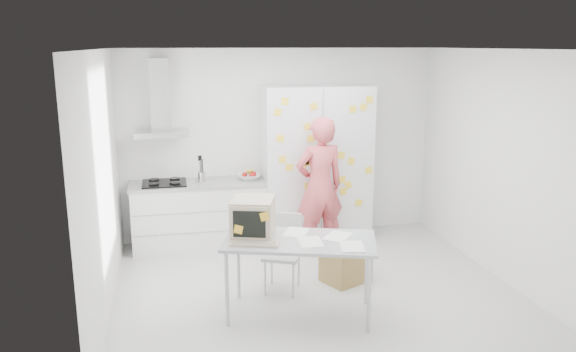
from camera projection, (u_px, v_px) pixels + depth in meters
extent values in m
cube|color=silver|center=(315.00, 289.00, 6.48)|extent=(4.50, 4.00, 0.02)
cube|color=white|center=(280.00, 144.00, 8.07)|extent=(4.50, 0.02, 2.70)
cube|color=white|center=(102.00, 185.00, 5.70)|extent=(0.02, 4.00, 2.70)
cube|color=white|center=(500.00, 166.00, 6.63)|extent=(0.02, 4.00, 2.70)
cube|color=white|center=(317.00, 49.00, 5.86)|extent=(4.50, 4.00, 0.02)
cube|color=white|center=(199.00, 216.00, 7.74)|extent=(1.80, 0.60, 0.88)
cube|color=gray|center=(200.00, 212.00, 7.42)|extent=(1.76, 0.01, 0.01)
cube|color=gray|center=(201.00, 232.00, 7.49)|extent=(1.76, 0.01, 0.01)
cube|color=#9E9E99|center=(198.00, 183.00, 7.64)|extent=(1.84, 0.63, 0.04)
cube|color=black|center=(164.00, 183.00, 7.54)|extent=(0.58, 0.50, 0.03)
cylinder|color=black|center=(153.00, 184.00, 7.39)|extent=(0.14, 0.14, 0.02)
cylinder|color=black|center=(175.00, 183.00, 7.45)|extent=(0.14, 0.14, 0.02)
cylinder|color=black|center=(154.00, 180.00, 7.62)|extent=(0.14, 0.14, 0.02)
cylinder|color=black|center=(175.00, 179.00, 7.68)|extent=(0.14, 0.14, 0.02)
cylinder|color=silver|center=(202.00, 177.00, 7.63)|extent=(0.10, 0.10, 0.14)
cylinder|color=black|center=(200.00, 170.00, 7.61)|extent=(0.01, 0.01, 0.30)
cylinder|color=black|center=(203.00, 170.00, 7.60)|extent=(0.01, 0.01, 0.30)
cylinder|color=black|center=(202.00, 169.00, 7.63)|extent=(0.01, 0.01, 0.30)
cube|color=black|center=(200.00, 158.00, 7.58)|extent=(0.05, 0.01, 0.07)
imported|color=white|center=(249.00, 177.00, 7.77)|extent=(0.31, 0.31, 0.08)
sphere|color=#B2140F|center=(245.00, 175.00, 7.77)|extent=(0.08, 0.08, 0.08)
sphere|color=#B2140F|center=(252.00, 176.00, 7.72)|extent=(0.08, 0.08, 0.08)
sphere|color=#B2140F|center=(254.00, 174.00, 7.82)|extent=(0.08, 0.08, 0.08)
cylinder|color=yellow|center=(247.00, 172.00, 7.77)|extent=(0.09, 0.17, 0.10)
cylinder|color=yellow|center=(249.00, 171.00, 7.77)|extent=(0.04, 0.17, 0.10)
cylinder|color=yellow|center=(251.00, 171.00, 7.78)|extent=(0.08, 0.17, 0.10)
cube|color=silver|center=(162.00, 133.00, 7.43)|extent=(0.70, 0.48, 0.07)
cube|color=silver|center=(160.00, 94.00, 7.43)|extent=(0.26, 0.24, 0.95)
cube|color=silver|center=(316.00, 164.00, 7.91)|extent=(1.50, 0.65, 2.20)
cube|color=slate|center=(322.00, 169.00, 7.60)|extent=(0.01, 0.01, 2.16)
cube|color=silver|center=(318.00, 169.00, 7.57)|extent=(0.02, 0.02, 0.30)
cube|color=silver|center=(327.00, 169.00, 7.60)|extent=(0.02, 0.02, 0.30)
cube|color=yellow|center=(353.00, 109.00, 7.50)|extent=(0.10, 0.00, 0.10)
cube|color=yellow|center=(363.00, 107.00, 7.52)|extent=(0.12, 0.00, 0.12)
cube|color=yellow|center=(369.00, 170.00, 7.74)|extent=(0.12, 0.00, 0.12)
cube|color=yellow|center=(306.00, 162.00, 7.52)|extent=(0.10, 0.00, 0.10)
cube|color=yellow|center=(323.00, 151.00, 7.54)|extent=(0.12, 0.00, 0.12)
cube|color=yellow|center=(348.00, 185.00, 7.73)|extent=(0.12, 0.00, 0.12)
cube|color=yellow|center=(308.00, 186.00, 7.61)|extent=(0.10, 0.00, 0.10)
cube|color=yellow|center=(314.00, 107.00, 7.37)|extent=(0.12, 0.00, 0.12)
cube|color=yellow|center=(328.00, 189.00, 7.68)|extent=(0.12, 0.00, 0.12)
cube|color=yellow|center=(351.00, 161.00, 7.66)|extent=(0.12, 0.00, 0.12)
cube|color=yellow|center=(342.00, 180.00, 7.69)|extent=(0.10, 0.00, 0.10)
cube|color=yellow|center=(307.00, 127.00, 7.42)|extent=(0.12, 0.00, 0.12)
cube|color=yellow|center=(289.00, 167.00, 7.49)|extent=(0.10, 0.00, 0.10)
cube|color=yellow|center=(282.00, 159.00, 7.44)|extent=(0.10, 0.00, 0.10)
cube|color=yellow|center=(278.00, 112.00, 7.29)|extent=(0.11, 0.00, 0.11)
cube|color=yellow|center=(317.00, 206.00, 7.70)|extent=(0.10, 0.00, 0.10)
cube|color=yellow|center=(308.00, 161.00, 7.53)|extent=(0.11, 0.00, 0.11)
cube|color=yellow|center=(359.00, 203.00, 7.82)|extent=(0.11, 0.00, 0.11)
cube|color=yellow|center=(369.00, 100.00, 7.51)|extent=(0.10, 0.00, 0.10)
cube|color=yellow|center=(311.00, 139.00, 7.46)|extent=(0.10, 0.00, 0.10)
cube|color=yellow|center=(302.00, 166.00, 7.52)|extent=(0.11, 0.00, 0.11)
cube|color=yellow|center=(334.00, 210.00, 7.77)|extent=(0.10, 0.00, 0.10)
cube|color=yellow|center=(285.00, 101.00, 7.28)|extent=(0.10, 0.00, 0.10)
cube|color=yellow|center=(280.00, 139.00, 7.37)|extent=(0.12, 0.00, 0.12)
cube|color=yellow|center=(343.00, 192.00, 7.73)|extent=(0.11, 0.00, 0.11)
cube|color=yellow|center=(317.00, 123.00, 7.43)|extent=(0.11, 0.00, 0.11)
cube|color=yellow|center=(341.00, 155.00, 7.61)|extent=(0.11, 0.00, 0.11)
cube|color=yellow|center=(323.00, 191.00, 7.67)|extent=(0.11, 0.00, 0.11)
imported|color=#D05056|center=(320.00, 187.00, 7.38)|extent=(0.73, 0.54, 1.85)
cube|color=#9CA2A6|center=(300.00, 241.00, 5.68)|extent=(1.68, 1.19, 0.03)
cylinder|color=#B0B0B5|center=(227.00, 289.00, 5.53)|extent=(0.05, 0.05, 0.78)
cylinder|color=#B0B0B5|center=(369.00, 295.00, 5.40)|extent=(0.05, 0.05, 0.78)
cylinder|color=#B0B0B5|center=(238.00, 265.00, 6.15)|extent=(0.05, 0.05, 0.78)
cylinder|color=#B0B0B5|center=(367.00, 270.00, 6.02)|extent=(0.05, 0.05, 0.78)
cube|color=#C4B392|center=(253.00, 217.00, 5.76)|extent=(0.53, 0.54, 0.39)
cube|color=#C4B392|center=(249.00, 224.00, 5.54)|extent=(0.38, 0.14, 0.35)
cube|color=black|center=(249.00, 224.00, 5.53)|extent=(0.31, 0.11, 0.27)
cube|color=yellow|center=(238.00, 229.00, 5.54)|extent=(0.10, 0.03, 0.10)
cube|color=yellow|center=(264.00, 217.00, 5.49)|extent=(0.10, 0.04, 0.10)
cube|color=#C4B392|center=(254.00, 244.00, 5.52)|extent=(0.51, 0.30, 0.03)
cube|color=gray|center=(254.00, 242.00, 5.52)|extent=(0.45, 0.25, 0.01)
cube|color=white|center=(310.00, 242.00, 5.61)|extent=(0.25, 0.34, 0.00)
cube|color=white|center=(338.00, 236.00, 5.77)|extent=(0.38, 0.40, 0.00)
cube|color=white|center=(352.00, 246.00, 5.47)|extent=(0.29, 0.36, 0.00)
cube|color=white|center=(296.00, 232.00, 5.89)|extent=(0.35, 0.39, 0.00)
cube|color=#B8B9B6|center=(282.00, 255.00, 6.33)|extent=(0.52, 0.52, 0.04)
cube|color=#B8B9B6|center=(285.00, 231.00, 6.45)|extent=(0.36, 0.18, 0.43)
cylinder|color=#B5B4B9|center=(265.00, 278.00, 6.26)|extent=(0.03, 0.03, 0.41)
cylinder|color=#B5B4B9|center=(293.00, 281.00, 6.20)|extent=(0.03, 0.03, 0.41)
cylinder|color=#B5B4B9|center=(272.00, 267.00, 6.57)|extent=(0.03, 0.03, 0.41)
cylinder|color=#B5B4B9|center=(299.00, 270.00, 6.50)|extent=(0.03, 0.03, 0.41)
cube|color=#9D7F44|center=(346.00, 265.00, 6.64)|extent=(0.63, 0.58, 0.40)
cube|color=white|center=(348.00, 247.00, 6.59)|extent=(0.38, 0.40, 0.04)
cube|color=white|center=(342.00, 245.00, 6.60)|extent=(0.25, 0.33, 0.00)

